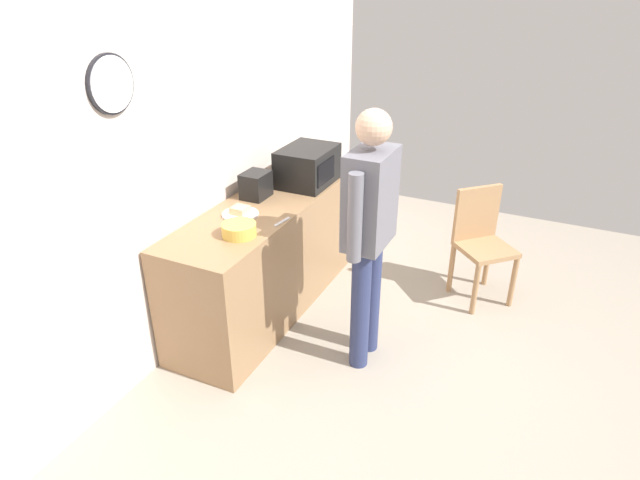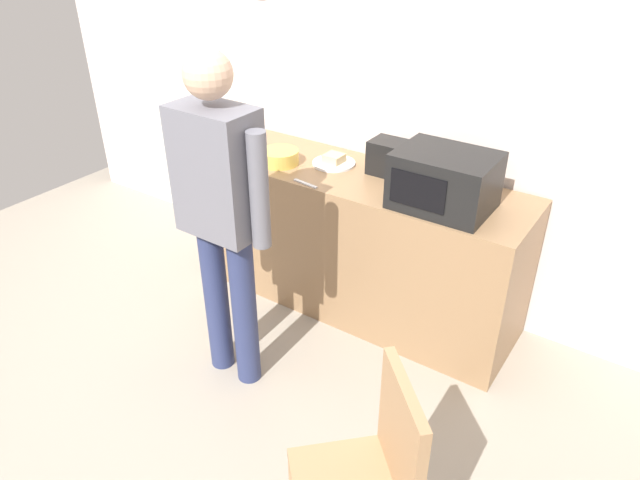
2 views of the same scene
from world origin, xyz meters
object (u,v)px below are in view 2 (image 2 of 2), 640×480
microwave (444,181)px  fork_utensil (305,184)px  sandwich_plate (334,161)px  salad_bowl (280,157)px  toaster (389,157)px  wooden_chair (370,475)px  spoon_utensil (489,188)px  person_standing (221,205)px

microwave → fork_utensil: size_ratio=2.94×
microwave → sandwich_plate: 0.80m
sandwich_plate → salad_bowl: size_ratio=1.14×
toaster → fork_utensil: toaster is taller
microwave → wooden_chair: 1.53m
wooden_chair → microwave: bearing=105.4°
microwave → fork_utensil: 0.79m
sandwich_plate → wooden_chair: sandwich_plate is taller
spoon_utensil → person_standing: (-0.92, -1.19, 0.13)m
fork_utensil → spoon_utensil: (0.89, 0.53, 0.00)m
toaster → fork_utensil: bearing=-128.1°
microwave → person_standing: bearing=-133.4°
fork_utensil → person_standing: bearing=-92.8°
wooden_chair → sandwich_plate: bearing=127.0°
sandwich_plate → salad_bowl: bearing=-148.0°
sandwich_plate → toaster: size_ratio=1.19×
sandwich_plate → toaster: (0.34, 0.07, 0.08)m
salad_bowl → spoon_utensil: size_ratio=1.35×
salad_bowl → spoon_utensil: bearing=17.4°
spoon_utensil → wooden_chair: 1.80m
spoon_utensil → sandwich_plate: bearing=-167.7°
sandwich_plate → wooden_chair: (1.16, -1.54, -0.41)m
microwave → wooden_chair: microwave is taller
salad_bowl → toaster: toaster is taller
sandwich_plate → spoon_utensil: (0.91, 0.20, -0.02)m
salad_bowl → spoon_utensil: salad_bowl is taller
microwave → toaster: microwave is taller
microwave → spoon_utensil: 0.40m
sandwich_plate → wooden_chair: 1.97m
sandwich_plate → wooden_chair: bearing=-53.0°
salad_bowl → person_standing: size_ratio=0.13×
microwave → person_standing: (-0.79, -0.83, -0.01)m
spoon_utensil → salad_bowl: bearing=-162.6°
salad_bowl → toaster: bearing=21.7°
fork_utensil → sandwich_plate: bearing=93.9°
microwave → wooden_chair: (0.38, -1.38, -0.54)m
wooden_chair → person_standing: bearing=154.7°
salad_bowl → wooden_chair: salad_bowl is taller
microwave → wooden_chair: bearing=-74.6°
toaster → spoon_utensil: 0.59m
fork_utensil → wooden_chair: (1.14, -1.21, -0.39)m
person_standing → wooden_chair: 1.39m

